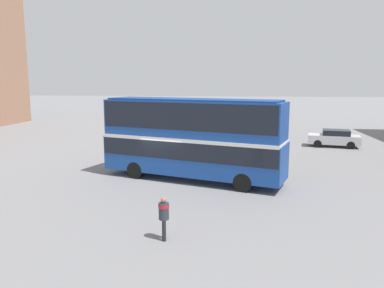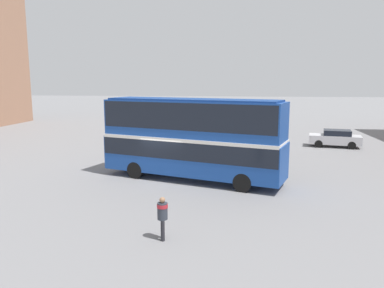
# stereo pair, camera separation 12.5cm
# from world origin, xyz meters

# --- Properties ---
(ground_plane) EXTENTS (240.00, 240.00, 0.00)m
(ground_plane) POSITION_xyz_m (0.00, 0.00, 0.00)
(ground_plane) COLOR slate
(double_decker_bus) EXTENTS (11.01, 5.64, 4.77)m
(double_decker_bus) POSITION_xyz_m (1.75, 0.16, 2.72)
(double_decker_bus) COLOR #194293
(double_decker_bus) RESTS_ON ground_plane
(pedestrian_foreground) EXTENTS (0.47, 0.47, 1.62)m
(pedestrian_foreground) POSITION_xyz_m (1.72, -8.35, 0.99)
(pedestrian_foreground) COLOR #232328
(pedestrian_foreground) RESTS_ON ground_plane
(parked_car_kerb_near) EXTENTS (4.61, 2.64, 1.52)m
(parked_car_kerb_near) POSITION_xyz_m (12.93, 12.80, 0.78)
(parked_car_kerb_near) COLOR silver
(parked_car_kerb_near) RESTS_ON ground_plane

